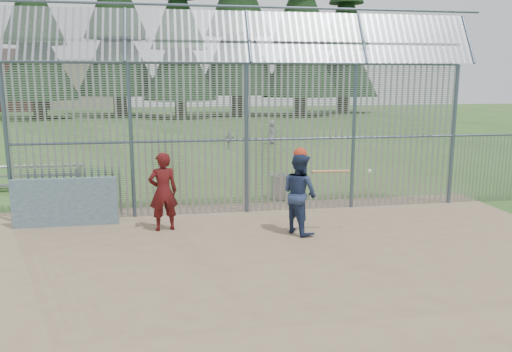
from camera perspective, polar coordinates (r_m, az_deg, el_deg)
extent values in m
plane|color=#2D511E|center=(10.43, 1.87, -9.10)|extent=(120.00, 120.00, 0.00)
cube|color=#756047|center=(9.97, 2.45, -10.01)|extent=(14.00, 10.00, 0.02)
cube|color=#38566B|center=(13.11, -20.97, -2.82)|extent=(2.50, 0.12, 1.20)
imported|color=navy|center=(11.67, 5.01, -2.00)|extent=(1.06, 1.15, 1.90)
imported|color=maroon|center=(12.05, -10.56, -1.77)|extent=(0.76, 0.58, 1.89)
imported|color=slate|center=(28.13, 1.88, 5.01)|extent=(0.77, 0.64, 1.35)
imported|color=slate|center=(25.96, -3.01, 4.10)|extent=(0.62, 0.48, 0.99)
sphere|color=#B63018|center=(11.50, 5.09, 2.52)|extent=(0.30, 0.30, 0.30)
cylinder|color=#AA7F4C|center=(11.62, 8.58, 0.53)|extent=(0.85, 0.13, 0.07)
sphere|color=#AA7F4C|center=(11.49, 6.55, 0.47)|extent=(0.09, 0.09, 0.09)
sphere|color=white|center=(11.85, 12.84, 0.58)|extent=(0.09, 0.09, 0.09)
cylinder|color=#909498|center=(15.20, 2.62, -1.33)|extent=(0.52, 0.52, 0.70)
cylinder|color=#9EA0A5|center=(15.12, 2.63, 0.04)|extent=(0.56, 0.56, 0.05)
sphere|color=#9EA0A5|center=(15.12, 2.64, 0.23)|extent=(0.10, 0.10, 0.10)
cube|color=slate|center=(17.88, -24.17, -0.91)|extent=(3.00, 0.25, 0.05)
cube|color=gray|center=(18.17, -23.96, 0.08)|extent=(3.00, 0.25, 0.05)
cube|color=gray|center=(18.46, -23.76, 1.04)|extent=(3.00, 0.25, 0.05)
cube|color=slate|center=(17.89, -19.59, -0.09)|extent=(0.06, 0.90, 0.70)
cylinder|color=#47566B|center=(13.80, -26.60, 3.23)|extent=(0.10, 0.10, 4.00)
cylinder|color=#47566B|center=(13.24, -14.06, 3.78)|extent=(0.10, 0.10, 4.00)
cylinder|color=#47566B|center=(13.34, -1.09, 4.16)|extent=(0.10, 0.10, 4.00)
cylinder|color=#47566B|center=(14.10, 11.09, 4.32)|extent=(0.10, 0.10, 4.00)
cylinder|color=#47566B|center=(15.42, 21.61, 4.31)|extent=(0.10, 0.10, 4.00)
cylinder|color=#47566B|center=(13.26, -1.12, 12.77)|extent=(12.00, 0.07, 0.07)
cylinder|color=#47566B|center=(13.34, -1.09, 4.16)|extent=(12.00, 0.06, 0.06)
cube|color=gray|center=(13.34, -1.09, 4.16)|extent=(12.00, 0.02, 4.00)
cube|color=gray|center=(12.92, -0.87, 15.71)|extent=(12.00, 0.77, 1.31)
cylinder|color=#47566B|center=(15.55, 21.35, 0.65)|extent=(0.08, 0.08, 2.00)
cylinder|color=#332319|center=(51.08, -23.50, 7.74)|extent=(1.19, 1.19, 3.06)
cone|color=black|center=(51.47, -24.27, 17.40)|extent=(7.48, 7.48, 13.94)
cylinder|color=#332319|center=(52.87, -15.29, 8.52)|extent=(1.33, 1.33, 3.42)
cylinder|color=#332319|center=(48.66, -8.60, 8.29)|extent=(1.12, 1.12, 2.88)
cone|color=black|center=(48.98, -8.89, 17.87)|extent=(7.04, 7.04, 13.12)
cylinder|color=#332319|center=(52.10, -2.00, 8.97)|extent=(1.40, 1.40, 3.60)
cylinder|color=#332319|center=(51.31, 5.04, 8.70)|extent=(1.26, 1.26, 3.24)
cone|color=black|center=(51.78, 5.22, 18.90)|extent=(7.92, 7.92, 14.76)
cylinder|color=#332319|center=(56.90, 9.93, 8.70)|extent=(1.19, 1.19, 3.06)
cone|color=black|center=(57.25, 10.23, 17.40)|extent=(7.48, 7.48, 13.94)
cube|color=#B2A58C|center=(68.34, -18.39, 9.90)|extent=(8.00, 7.00, 6.00)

